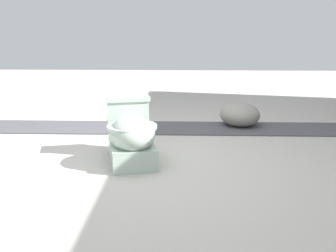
# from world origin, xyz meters

# --- Properties ---
(ground_plane) EXTENTS (14.00, 14.00, 0.00)m
(ground_plane) POSITION_xyz_m (0.00, 0.00, 0.00)
(ground_plane) COLOR #B7B2A8
(gravel_strip) EXTENTS (0.56, 8.00, 0.01)m
(gravel_strip) POSITION_xyz_m (-1.13, 0.50, 0.01)
(gravel_strip) COLOR #4C4C51
(gravel_strip) RESTS_ON ground
(toilet) EXTENTS (0.70, 0.51, 0.52)m
(toilet) POSITION_xyz_m (-0.06, -0.13, 0.22)
(toilet) COLOR #B2C6B7
(toilet) RESTS_ON ground
(boulder_near) EXTENTS (0.62, 0.61, 0.27)m
(boulder_near) POSITION_xyz_m (-1.27, 0.92, 0.13)
(boulder_near) COLOR gray
(boulder_near) RESTS_ON ground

